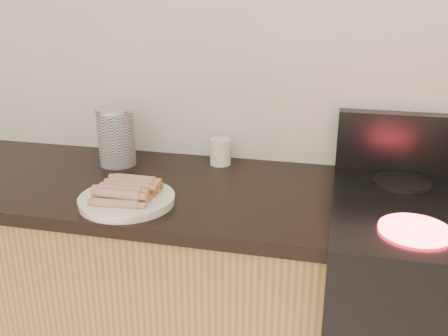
% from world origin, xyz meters
% --- Properties ---
extents(wall_back, '(4.00, 0.04, 2.60)m').
position_xyz_m(wall_back, '(0.00, 2.00, 1.30)').
color(wall_back, silver).
rests_on(wall_back, ground).
extents(cabinet_base, '(2.20, 0.59, 0.86)m').
position_xyz_m(cabinet_base, '(-0.70, 1.69, 0.43)').
color(cabinet_base, '#A67440').
rests_on(cabinet_base, floor).
extents(counter_slab, '(2.20, 0.62, 0.04)m').
position_xyz_m(counter_slab, '(-0.70, 1.69, 0.88)').
color(counter_slab, black).
rests_on(counter_slab, cabinet_base).
extents(burner_near_left, '(0.18, 0.18, 0.01)m').
position_xyz_m(burner_near_left, '(0.61, 1.51, 0.92)').
color(burner_near_left, '#FF1E2D').
rests_on(burner_near_left, stove).
extents(burner_far_left, '(0.18, 0.18, 0.01)m').
position_xyz_m(burner_far_left, '(0.61, 1.84, 0.92)').
color(burner_far_left, black).
rests_on(burner_far_left, stove).
extents(main_plate, '(0.31, 0.31, 0.02)m').
position_xyz_m(main_plate, '(-0.18, 1.52, 0.91)').
color(main_plate, white).
rests_on(main_plate, counter_slab).
extents(side_plate, '(0.32, 0.32, 0.02)m').
position_xyz_m(side_plate, '(-0.19, 1.51, 0.91)').
color(side_plate, white).
rests_on(side_plate, counter_slab).
extents(hotdog_pile, '(0.13, 0.18, 0.05)m').
position_xyz_m(hotdog_pile, '(-0.18, 1.52, 0.94)').
color(hotdog_pile, maroon).
rests_on(hotdog_pile, main_plate).
extents(plain_sausages, '(0.14, 0.06, 0.02)m').
position_xyz_m(plain_sausages, '(-0.19, 1.51, 0.93)').
color(plain_sausages, orange).
rests_on(plain_sausages, side_plate).
extents(canister, '(0.13, 0.13, 0.20)m').
position_xyz_m(canister, '(-0.35, 1.84, 1.00)').
color(canister, white).
rests_on(canister, counter_slab).
extents(mug, '(0.09, 0.09, 0.09)m').
position_xyz_m(mug, '(0.00, 1.92, 0.95)').
color(mug, white).
rests_on(mug, counter_slab).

